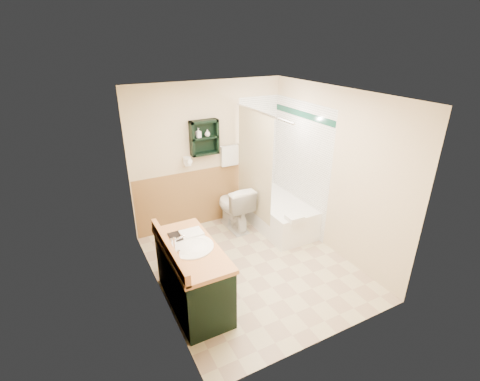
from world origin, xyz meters
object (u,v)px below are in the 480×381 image
(vanity_book, at_px, (169,231))
(soap_bottle_a, at_px, (199,135))
(wall_shelf, at_px, (204,138))
(vanity, at_px, (193,276))
(toilet, at_px, (234,207))
(hair_dryer, at_px, (187,161))
(soap_bottle_b, at_px, (207,134))
(bathtub, at_px, (276,212))

(vanity_book, distance_m, soap_bottle_a, 1.86)
(wall_shelf, height_order, soap_bottle_a, wall_shelf)
(vanity, xyz_separation_m, soap_bottle_a, (0.80, 1.71, 1.20))
(vanity, distance_m, soap_bottle_a, 2.24)
(vanity, xyz_separation_m, toilet, (1.25, 1.41, -0.01))
(soap_bottle_a, bearing_deg, hair_dryer, 171.60)
(vanity_book, relative_size, soap_bottle_b, 2.20)
(bathtub, relative_size, soap_bottle_a, 10.04)
(hair_dryer, distance_m, bathtub, 1.74)
(vanity, bearing_deg, soap_bottle_b, 61.05)
(bathtub, relative_size, soap_bottle_b, 13.83)
(hair_dryer, relative_size, bathtub, 0.16)
(hair_dryer, relative_size, soap_bottle_b, 2.21)
(bathtub, bearing_deg, toilet, 158.71)
(wall_shelf, bearing_deg, vanity, -117.54)
(wall_shelf, relative_size, vanity, 0.44)
(vanity, xyz_separation_m, soap_bottle_b, (0.95, 1.71, 1.21))
(vanity, relative_size, toilet, 1.60)
(vanity, relative_size, bathtub, 0.84)
(hair_dryer, height_order, soap_bottle_a, soap_bottle_a)
(hair_dryer, relative_size, toilet, 0.30)
(vanity, height_order, bathtub, vanity)
(vanity_book, height_order, soap_bottle_b, soap_bottle_b)
(wall_shelf, xyz_separation_m, soap_bottle_a, (-0.10, -0.01, 0.05))
(hair_dryer, bearing_deg, soap_bottle_a, -8.40)
(hair_dryer, relative_size, vanity, 0.19)
(vanity_book, bearing_deg, wall_shelf, 53.93)
(wall_shelf, relative_size, hair_dryer, 2.29)
(hair_dryer, height_order, vanity_book, hair_dryer)
(hair_dryer, xyz_separation_m, vanity, (-0.59, -1.74, -0.80))
(hair_dryer, distance_m, soap_bottle_a, 0.45)
(soap_bottle_a, bearing_deg, soap_bottle_b, 0.00)
(toilet, relative_size, vanity_book, 3.32)
(toilet, height_order, soap_bottle_a, soap_bottle_a)
(bathtub, xyz_separation_m, vanity_book, (-2.08, -0.88, 0.68))
(bathtub, relative_size, toilet, 1.89)
(bathtub, relative_size, vanity_book, 6.28)
(vanity, height_order, vanity_book, vanity_book)
(hair_dryer, relative_size, vanity_book, 1.01)
(soap_bottle_a, bearing_deg, vanity, -115.01)
(vanity, distance_m, vanity_book, 0.61)
(toilet, bearing_deg, bathtub, 157.42)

